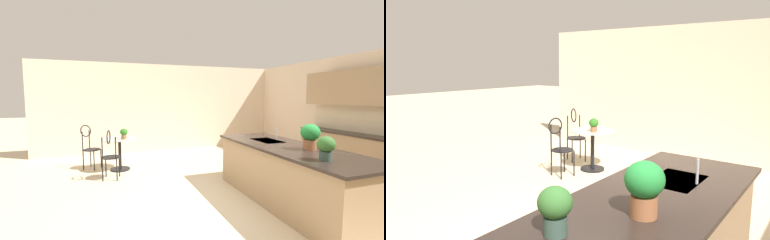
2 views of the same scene
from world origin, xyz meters
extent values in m
cube|color=beige|center=(-4.26, 0.00, 1.35)|extent=(0.12, 7.80, 2.70)
cube|color=#2D231E|center=(0.30, 0.85, 0.90)|extent=(2.80, 1.06, 0.04)
cube|color=#B2B5BA|center=(-0.25, 0.85, 0.91)|extent=(0.56, 0.40, 0.03)
cylinder|color=black|center=(-2.44, -1.60, 0.01)|extent=(0.44, 0.44, 0.03)
cylinder|color=black|center=(-2.44, -1.60, 0.38)|extent=(0.07, 0.07, 0.69)
cylinder|color=#B2C6C1|center=(-2.44, -1.60, 0.73)|extent=(0.80, 0.80, 0.01)
cylinder|color=black|center=(-2.00, -1.91, 0.23)|extent=(0.03, 0.03, 0.45)
cylinder|color=black|center=(-1.94, -1.64, 0.23)|extent=(0.03, 0.03, 0.45)
cylinder|color=black|center=(-1.73, -1.97, 0.23)|extent=(0.03, 0.03, 0.45)
cylinder|color=black|center=(-1.67, -1.70, 0.23)|extent=(0.03, 0.03, 0.45)
cylinder|color=black|center=(-1.83, -1.80, 0.46)|extent=(0.45, 0.45, 0.02)
cylinder|color=black|center=(-1.72, -1.96, 0.68)|extent=(0.03, 0.03, 0.45)
cylinder|color=black|center=(-1.66, -1.71, 0.68)|extent=(0.03, 0.03, 0.45)
torus|color=black|center=(-1.69, -1.84, 0.90)|extent=(0.28, 0.09, 0.28)
cylinder|color=black|center=(-2.79, -2.02, 0.23)|extent=(0.03, 0.03, 0.45)
cylinder|color=black|center=(-2.55, -2.17, 0.23)|extent=(0.03, 0.03, 0.45)
cylinder|color=black|center=(-2.94, -2.26, 0.23)|extent=(0.03, 0.03, 0.45)
cylinder|color=black|center=(-2.70, -2.41, 0.23)|extent=(0.03, 0.03, 0.45)
cylinder|color=black|center=(-2.74, -2.21, 0.46)|extent=(0.52, 0.52, 0.02)
cylinder|color=black|center=(-2.93, -2.27, 0.68)|extent=(0.03, 0.03, 0.45)
cylinder|color=black|center=(-2.71, -2.41, 0.68)|extent=(0.03, 0.03, 0.45)
torus|color=black|center=(-2.82, -2.34, 0.90)|extent=(0.17, 0.26, 0.28)
cylinder|color=#B2B5BA|center=(-0.25, 1.03, 1.03)|extent=(0.02, 0.02, 0.22)
cylinder|color=#9E603D|center=(-2.34, -1.50, 0.79)|extent=(0.12, 0.12, 0.09)
ellipsoid|color=#2E7222|center=(-2.34, -1.50, 0.90)|extent=(0.17, 0.17, 0.15)
cylinder|color=#385147|center=(1.15, 0.66, 0.98)|extent=(0.15, 0.15, 0.12)
ellipsoid|color=#356C2F|center=(1.15, 0.66, 1.12)|extent=(0.21, 0.21, 0.19)
cylinder|color=#9E603D|center=(0.60, 0.96, 0.99)|extent=(0.18, 0.18, 0.15)
ellipsoid|color=#248638|center=(0.60, 0.96, 1.18)|extent=(0.27, 0.27, 0.25)
camera|label=1|loc=(3.37, -1.85, 1.70)|focal=22.82mm
camera|label=2|loc=(2.60, 1.95, 1.93)|focal=32.34mm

